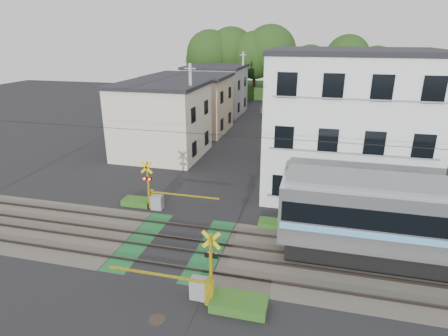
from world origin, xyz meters
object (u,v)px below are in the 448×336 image
(crossing_signal_far, at_px, (156,198))
(pedestrian, at_px, (261,111))
(crossing_signal_near, at_px, (201,284))
(apartment_block, at_px, (347,124))
(manhole_cover, at_px, (157,320))

(crossing_signal_far, relative_size, pedestrian, 2.96)
(crossing_signal_near, bearing_deg, apartment_block, 65.78)
(apartment_block, bearing_deg, pedestrian, 111.91)
(crossing_signal_near, relative_size, apartment_block, 0.46)
(crossing_signal_far, xyz_separation_m, apartment_block, (11.09, 5.84, 3.94))
(pedestrian, xyz_separation_m, manhole_cover, (1.77, -36.93, -0.79))
(crossing_signal_far, distance_m, apartment_block, 13.14)
(manhole_cover, bearing_deg, pedestrian, 92.74)
(apartment_block, distance_m, manhole_cover, 17.00)
(crossing_signal_near, distance_m, manhole_cover, 2.12)
(apartment_block, xyz_separation_m, pedestrian, (-8.94, 22.23, -3.85))
(apartment_block, bearing_deg, crossing_signal_near, -114.22)
(pedestrian, relative_size, manhole_cover, 2.47)
(crossing_signal_far, distance_m, pedestrian, 28.15)
(crossing_signal_near, xyz_separation_m, manhole_cover, (-1.26, -1.55, -0.70))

